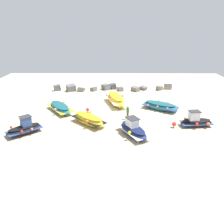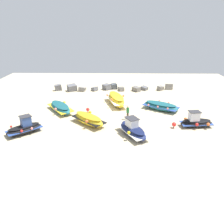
{
  "view_description": "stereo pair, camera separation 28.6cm",
  "coord_description": "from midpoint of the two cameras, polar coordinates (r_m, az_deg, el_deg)",
  "views": [
    {
      "loc": [
        0.08,
        -26.67,
        10.22
      ],
      "look_at": [
        -0.1,
        -2.97,
        0.9
      ],
      "focal_mm": 36.12,
      "sensor_mm": 36.0,
      "label": 1
    },
    {
      "loc": [
        0.36,
        -26.66,
        10.22
      ],
      "look_at": [
        -0.1,
        -2.97,
        0.9
      ],
      "focal_mm": 36.12,
      "sensor_mm": 36.0,
      "label": 2
    }
  ],
  "objects": [
    {
      "name": "fishing_boat_2",
      "position": [
        24.48,
        -6.26,
        -1.87
      ],
      "size": [
        4.15,
        4.05,
        1.1
      ],
      "rotation": [
        0.0,
        0.0,
        2.38
      ],
      "color": "gold",
      "rests_on": "ground_plane"
    },
    {
      "name": "mooring_buoy_1",
      "position": [
        24.46,
        15.13,
        -2.97
      ],
      "size": [
        0.46,
        0.46,
        0.64
      ],
      "color": "#3F3F42",
      "rests_on": "ground_plane"
    },
    {
      "name": "fishing_boat_6",
      "position": [
        30.36,
        0.72,
        3.23
      ],
      "size": [
        3.06,
        5.5,
        1.37
      ],
      "rotation": [
        0.0,
        0.0,
        1.83
      ],
      "color": "gold",
      "rests_on": "ground_plane"
    },
    {
      "name": "ground_plane",
      "position": [
        28.56,
        -0.03,
        0.5
      ],
      "size": [
        45.19,
        45.19,
        0.0
      ],
      "primitive_type": "plane",
      "color": "beige"
    },
    {
      "name": "mooring_buoy_0",
      "position": [
        27.79,
        -6.5,
        0.6
      ],
      "size": [
        0.44,
        0.44,
        0.61
      ],
      "color": "#3F3F42",
      "rests_on": "ground_plane"
    },
    {
      "name": "fishing_boat_1",
      "position": [
        22.08,
        4.99,
        -4.46
      ],
      "size": [
        3.26,
        4.3,
        1.79
      ],
      "rotation": [
        0.0,
        0.0,
        2.06
      ],
      "color": "navy",
      "rests_on": "ground_plane"
    },
    {
      "name": "person_walking",
      "position": [
        25.54,
        3.68,
        0.1
      ],
      "size": [
        0.32,
        0.32,
        1.62
      ],
      "rotation": [
        0.0,
        0.0,
        2.36
      ],
      "color": "brown",
      "rests_on": "ground_plane"
    },
    {
      "name": "fishing_boat_4",
      "position": [
        25.46,
        20.16,
        -2.24
      ],
      "size": [
        3.57,
        1.89,
        1.78
      ],
      "rotation": [
        0.0,
        0.0,
        3.25
      ],
      "color": "black",
      "rests_on": "ground_plane"
    },
    {
      "name": "breakwater_rocks",
      "position": [
        37.15,
        -1.65,
        6.14
      ],
      "size": [
        19.55,
        3.07,
        1.28
      ],
      "color": "slate",
      "rests_on": "ground_plane"
    },
    {
      "name": "fishing_boat_3",
      "position": [
        24.01,
        -21.6,
        -3.89
      ],
      "size": [
        3.59,
        3.35,
        1.82
      ],
      "rotation": [
        0.0,
        0.0,
        0.7
      ],
      "color": "black",
      "rests_on": "ground_plane"
    },
    {
      "name": "fishing_boat_5",
      "position": [
        28.67,
        -13.33,
        1.06
      ],
      "size": [
        4.12,
        4.77,
        1.04
      ],
      "rotation": [
        0.0,
        0.0,
        2.21
      ],
      "color": "#1E6670",
      "rests_on": "ground_plane"
    },
    {
      "name": "fishing_boat_0",
      "position": [
        29.15,
        11.85,
        1.52
      ],
      "size": [
        4.74,
        3.92,
        0.93
      ],
      "rotation": [
        0.0,
        0.0,
        2.56
      ],
      "color": "#1E6670",
      "rests_on": "ground_plane"
    }
  ]
}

